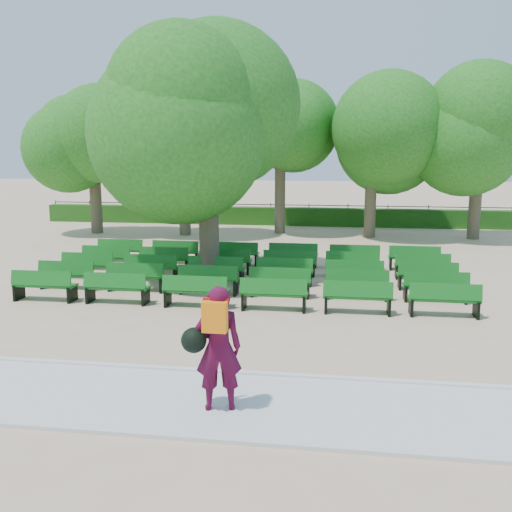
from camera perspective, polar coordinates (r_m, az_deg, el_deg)
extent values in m
plane|color=tan|center=(15.82, -1.29, -3.23)|extent=(120.00, 120.00, 0.00)
cube|color=silver|center=(8.97, -9.52, -14.05)|extent=(30.00, 2.20, 0.06)
cube|color=silver|center=(9.98, -7.46, -11.30)|extent=(30.00, 0.12, 0.10)
cube|color=#1E5215|center=(29.45, 3.31, 3.98)|extent=(26.00, 0.70, 0.90)
cube|color=#11661A|center=(16.28, -0.47, -1.40)|extent=(1.61, 0.52, 0.05)
cube|color=#11661A|center=(16.06, -0.57, -0.76)|extent=(1.59, 0.20, 0.37)
cylinder|color=brown|center=(16.29, -4.72, 2.60)|extent=(0.57, 0.57, 3.05)
ellipsoid|color=#256F1E|center=(16.16, -4.88, 12.73)|extent=(4.88, 4.88, 4.39)
imported|color=#460A26|center=(8.21, -3.78, -9.18)|extent=(0.75, 0.59, 1.82)
cube|color=orange|center=(7.86, -4.15, -6.08)|extent=(0.34, 0.17, 0.43)
sphere|color=black|center=(8.19, -6.24, -8.37)|extent=(0.36, 0.36, 0.36)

